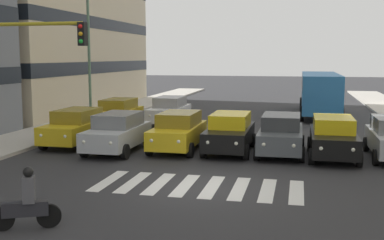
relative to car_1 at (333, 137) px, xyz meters
The scene contains 13 objects.
ground_plane 7.25m from the car_1, 50.54° to the left, with size 180.00×180.00×0.00m, color #2D2D30.
crosswalk_markings 7.25m from the car_1, 50.54° to the left, with size 6.75×2.80×0.01m.
car_1 is the anchor object (origin of this frame).
car_2 2.19m from the car_1, ahead, with size 2.02×4.44×1.72m.
car_3 4.40m from the car_1, ahead, with size 2.02×4.44×1.72m.
car_4 6.73m from the car_1, ahead, with size 2.02×4.44×1.72m.
car_5 9.31m from the car_1, ahead, with size 2.02×4.44×1.72m.
car_6 11.84m from the car_1, ahead, with size 2.02×4.44×1.72m.
car_row2_0 13.39m from the car_1, 26.98° to the right, with size 2.02×4.44×1.72m.
car_row2_1 12.40m from the car_1, 41.20° to the right, with size 2.02×4.44×1.72m.
bus_behind_traffic 15.20m from the car_1, 90.00° to the right, with size 2.78×10.50×3.00m.
motorcycle_with_rider 13.01m from the car_1, 52.79° to the left, with size 1.58×0.80×1.57m.
street_lamp_right 15.41m from the car_1, 26.17° to the right, with size 3.50×0.28×7.89m.
Camera 1 is at (-3.16, 14.99, 4.22)m, focal length 44.87 mm.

